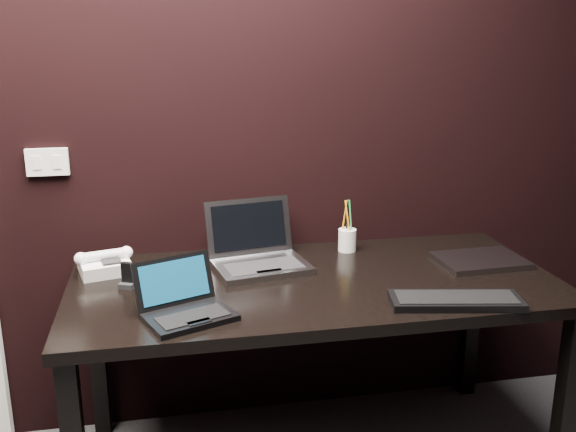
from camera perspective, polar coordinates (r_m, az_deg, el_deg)
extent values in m
plane|color=black|center=(2.48, -6.52, 9.46)|extent=(4.00, 0.00, 4.00)
cube|color=silver|center=(2.52, -20.61, 4.52)|extent=(0.15, 0.02, 0.10)
cube|color=silver|center=(2.51, -21.43, 4.42)|extent=(0.03, 0.01, 0.05)
cube|color=silver|center=(2.50, -19.85, 4.53)|extent=(0.03, 0.01, 0.05)
cube|color=black|center=(2.28, 2.38, -6.09)|extent=(1.70, 0.80, 0.04)
cube|color=black|center=(2.46, 23.47, -15.28)|extent=(0.06, 0.06, 0.70)
cube|color=black|center=(2.71, -16.60, -11.64)|extent=(0.06, 0.06, 0.70)
cube|color=black|center=(2.99, 15.94, -8.91)|extent=(0.06, 0.06, 0.70)
cube|color=black|center=(1.98, -8.72, -8.87)|extent=(0.30, 0.26, 0.02)
cube|color=black|center=(1.96, -8.47, -8.82)|extent=(0.23, 0.17, 0.00)
cube|color=black|center=(1.92, -7.90, -9.31)|extent=(0.08, 0.05, 0.00)
cube|color=black|center=(2.04, -10.10, -5.66)|extent=(0.26, 0.14, 0.15)
cube|color=#0A324D|center=(2.04, -10.05, -5.67)|extent=(0.22, 0.12, 0.12)
cube|color=gray|center=(2.35, -2.36, -4.53)|extent=(0.37, 0.29, 0.02)
cube|color=black|center=(2.32, -2.14, -4.46)|extent=(0.29, 0.18, 0.00)
cube|color=gray|center=(2.27, -1.62, -4.97)|extent=(0.10, 0.05, 0.00)
cube|color=gray|center=(2.45, -3.51, -0.91)|extent=(0.34, 0.12, 0.21)
cube|color=black|center=(2.44, -3.47, -0.91)|extent=(0.29, 0.10, 0.17)
cube|color=black|center=(2.13, 14.70, -7.30)|extent=(0.43, 0.22, 0.02)
cube|color=black|center=(2.12, 14.72, -6.97)|extent=(0.39, 0.18, 0.00)
cube|color=gray|center=(2.52, 16.70, -3.81)|extent=(0.32, 0.24, 0.02)
cube|color=white|center=(2.40, -16.01, -4.29)|extent=(0.20, 0.19, 0.07)
cylinder|color=silver|center=(2.38, -16.04, -3.40)|extent=(0.16, 0.07, 0.03)
sphere|color=white|center=(2.37, -17.94, -3.64)|extent=(0.06, 0.06, 0.05)
sphere|color=white|center=(2.40, -14.17, -3.16)|extent=(0.06, 0.06, 0.05)
cube|color=black|center=(2.36, -15.43, -3.87)|extent=(0.08, 0.06, 0.01)
cube|color=black|center=(2.25, -14.03, -5.08)|extent=(0.05, 0.03, 0.09)
cube|color=black|center=(2.25, -14.13, -6.01)|extent=(0.06, 0.05, 0.02)
cylinder|color=silver|center=(2.56, 5.28, -2.14)|extent=(0.08, 0.08, 0.09)
cylinder|color=#C77B12|center=(2.53, 5.05, -0.02)|extent=(0.02, 0.02, 0.13)
cylinder|color=green|center=(2.53, 5.57, -0.05)|extent=(0.02, 0.02, 0.13)
cylinder|color=black|center=(2.54, 5.31, 0.03)|extent=(0.01, 0.01, 0.13)
cylinder|color=orange|center=(2.52, 5.31, -0.10)|extent=(0.02, 0.03, 0.13)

